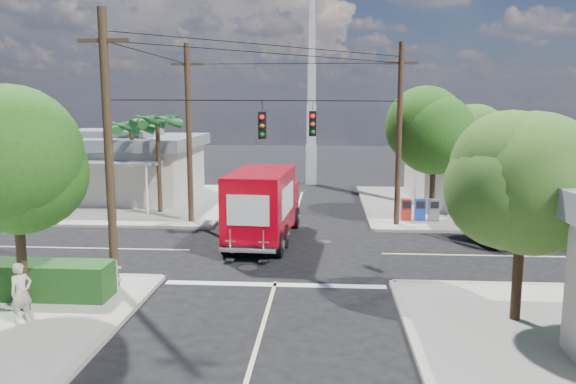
# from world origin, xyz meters

# --- Properties ---
(ground) EXTENTS (120.00, 120.00, 0.00)m
(ground) POSITION_xyz_m (0.00, 0.00, 0.00)
(ground) COLOR black
(ground) RESTS_ON ground
(sidewalk_ne) EXTENTS (14.12, 14.12, 0.14)m
(sidewalk_ne) POSITION_xyz_m (10.88, 10.88, 0.07)
(sidewalk_ne) COLOR #A9A398
(sidewalk_ne) RESTS_ON ground
(sidewalk_nw) EXTENTS (14.12, 14.12, 0.14)m
(sidewalk_nw) POSITION_xyz_m (-10.88, 10.88, 0.07)
(sidewalk_nw) COLOR #A9A398
(sidewalk_nw) RESTS_ON ground
(road_markings) EXTENTS (32.00, 32.00, 0.01)m
(road_markings) POSITION_xyz_m (0.00, -1.47, 0.01)
(road_markings) COLOR beige
(road_markings) RESTS_ON ground
(building_ne) EXTENTS (11.80, 10.20, 4.50)m
(building_ne) POSITION_xyz_m (12.50, 11.97, 2.32)
(building_ne) COLOR beige
(building_ne) RESTS_ON sidewalk_ne
(building_nw) EXTENTS (10.80, 10.20, 4.30)m
(building_nw) POSITION_xyz_m (-12.00, 12.46, 2.22)
(building_nw) COLOR beige
(building_nw) RESTS_ON sidewalk_nw
(radio_tower) EXTENTS (0.80, 0.80, 17.00)m
(radio_tower) POSITION_xyz_m (0.50, 20.00, 5.64)
(radio_tower) COLOR silver
(radio_tower) RESTS_ON ground
(tree_sw_front) EXTENTS (3.88, 3.78, 6.03)m
(tree_sw_front) POSITION_xyz_m (-6.99, -7.54, 4.33)
(tree_sw_front) COLOR #422D1C
(tree_sw_front) RESTS_ON sidewalk_sw
(tree_ne_front) EXTENTS (4.21, 4.14, 6.66)m
(tree_ne_front) POSITION_xyz_m (7.21, 6.76, 4.77)
(tree_ne_front) COLOR #422D1C
(tree_ne_front) RESTS_ON sidewalk_ne
(tree_ne_back) EXTENTS (3.77, 3.66, 5.82)m
(tree_ne_back) POSITION_xyz_m (9.81, 8.96, 4.19)
(tree_ne_back) COLOR #422D1C
(tree_ne_back) RESTS_ON sidewalk_ne
(tree_se) EXTENTS (3.67, 3.54, 5.62)m
(tree_se) POSITION_xyz_m (7.01, -7.24, 4.04)
(tree_se) COLOR #422D1C
(tree_se) RESTS_ON sidewalk_se
(palm_nw_front) EXTENTS (3.01, 3.08, 5.59)m
(palm_nw_front) POSITION_xyz_m (-7.50, 7.50, 5.04)
(palm_nw_front) COLOR #422D1C
(palm_nw_front) RESTS_ON sidewalk_nw
(palm_nw_back) EXTENTS (3.01, 3.08, 5.19)m
(palm_nw_back) POSITION_xyz_m (-9.50, 9.00, 4.67)
(palm_nw_back) COLOR #422D1C
(palm_nw_back) RESTS_ON sidewalk_nw
(utility_poles) EXTENTS (12.00, 10.68, 9.00)m
(utility_poles) POSITION_xyz_m (-1.58, 1.60, 4.67)
(utility_poles) COLOR #473321
(utility_poles) RESTS_ON ground
(picket_fence) EXTENTS (5.94, 0.06, 1.00)m
(picket_fence) POSITION_xyz_m (-7.80, -5.60, 0.68)
(picket_fence) COLOR silver
(picket_fence) RESTS_ON sidewalk_sw
(hedge_sw) EXTENTS (6.20, 1.20, 1.10)m
(hedge_sw) POSITION_xyz_m (-8.00, -6.40, 0.69)
(hedge_sw) COLOR #194117
(hedge_sw) RESTS_ON sidewalk_sw
(vending_boxes) EXTENTS (1.90, 0.50, 1.10)m
(vending_boxes) POSITION_xyz_m (6.50, 6.20, 0.69)
(vending_boxes) COLOR #A5221B
(vending_boxes) RESTS_ON sidewalk_ne
(delivery_truck) EXTENTS (2.84, 7.63, 3.24)m
(delivery_truck) POSITION_xyz_m (-1.06, 1.78, 1.65)
(delivery_truck) COLOR black
(delivery_truck) RESTS_ON ground
(parked_car) EXTENTS (5.70, 3.24, 1.50)m
(parked_car) POSITION_xyz_m (10.74, 2.12, 0.75)
(parked_car) COLOR silver
(parked_car) RESTS_ON ground
(pedestrian) EXTENTS (0.67, 0.73, 1.67)m
(pedestrian) POSITION_xyz_m (-6.57, -8.39, 0.98)
(pedestrian) COLOR beige
(pedestrian) RESTS_ON sidewalk_sw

